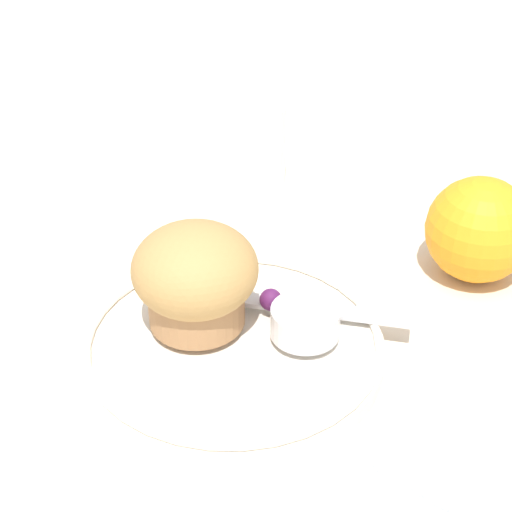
# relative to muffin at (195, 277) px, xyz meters

# --- Properties ---
(ground_plane) EXTENTS (3.00, 3.00, 0.00)m
(ground_plane) POSITION_rel_muffin_xyz_m (0.02, 0.02, -0.06)
(ground_plane) COLOR beige
(plate) EXTENTS (0.22, 0.22, 0.02)m
(plate) POSITION_rel_muffin_xyz_m (0.03, 0.00, -0.05)
(plate) COLOR silver
(plate) RESTS_ON ground_plane
(muffin) EXTENTS (0.09, 0.09, 0.08)m
(muffin) POSITION_rel_muffin_xyz_m (0.00, 0.00, 0.00)
(muffin) COLOR #9E7047
(muffin) RESTS_ON plate
(cream_ramekin) EXTENTS (0.05, 0.05, 0.02)m
(cream_ramekin) POSITION_rel_muffin_xyz_m (0.07, 0.04, -0.03)
(cream_ramekin) COLOR silver
(cream_ramekin) RESTS_ON plate
(berry_pair) EXTENTS (0.03, 0.02, 0.02)m
(berry_pair) POSITION_rel_muffin_xyz_m (0.04, 0.05, -0.03)
(berry_pair) COLOR #4C194C
(berry_pair) RESTS_ON plate
(butter_knife) EXTENTS (0.18, 0.11, 0.00)m
(butter_knife) POSITION_rel_muffin_xyz_m (0.03, 0.05, -0.04)
(butter_knife) COLOR silver
(butter_knife) RESTS_ON plate
(orange_fruit) EXTENTS (0.09, 0.09, 0.09)m
(orange_fruit) POSITION_rel_muffin_xyz_m (0.11, 0.21, -0.02)
(orange_fruit) COLOR orange
(orange_fruit) RESTS_ON ground_plane
(juice_glass) EXTENTS (0.07, 0.07, 0.09)m
(juice_glass) POSITION_rel_muffin_xyz_m (-0.13, 0.20, -0.02)
(juice_glass) COLOR silver
(juice_glass) RESTS_ON ground_plane
(folded_napkin) EXTENTS (0.10, 0.06, 0.01)m
(folded_napkin) POSITION_rel_muffin_xyz_m (0.22, 0.01, -0.05)
(folded_napkin) COLOR #B2BCCC
(folded_napkin) RESTS_ON ground_plane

